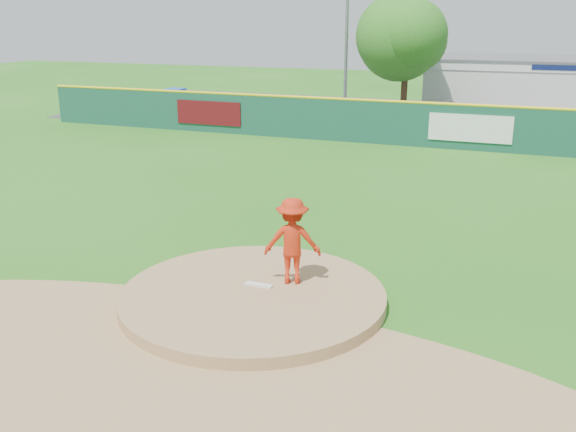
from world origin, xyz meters
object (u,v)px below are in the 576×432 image
at_px(van, 446,111).
at_px(deciduous_tree, 407,38).
at_px(playground_slide, 175,102).
at_px(light_pole_left, 347,10).
at_px(pitcher, 292,241).
at_px(pool_building_grp, 557,85).

relative_size(van, deciduous_tree, 0.59).
bearing_deg(playground_slide, van, 11.24).
distance_m(van, deciduous_tree, 4.61).
xyz_separation_m(playground_slide, light_pole_left, (9.42, 4.24, 5.26)).
relative_size(pitcher, pool_building_grp, 0.12).
relative_size(playground_slide, deciduous_tree, 0.39).
height_order(van, light_pole_left, light_pole_left).
xyz_separation_m(pitcher, deciduous_tree, (-2.58, 24.24, 3.38)).
height_order(pool_building_grp, playground_slide, pool_building_grp).
distance_m(pitcher, van, 25.12).
xyz_separation_m(pitcher, light_pole_left, (-6.58, 26.24, 4.87)).
xyz_separation_m(deciduous_tree, light_pole_left, (-4.00, 2.00, 1.50)).
bearing_deg(pool_building_grp, light_pole_left, -157.40).
height_order(deciduous_tree, light_pole_left, light_pole_left).
distance_m(pool_building_grp, playground_slide, 23.34).
relative_size(pitcher, deciduous_tree, 0.25).
bearing_deg(pitcher, deciduous_tree, -101.58).
height_order(pool_building_grp, deciduous_tree, deciduous_tree).
distance_m(playground_slide, light_pole_left, 11.59).
bearing_deg(pool_building_grp, deciduous_tree, -138.84).
relative_size(van, pool_building_grp, 0.29).
distance_m(pitcher, pool_building_grp, 31.70).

